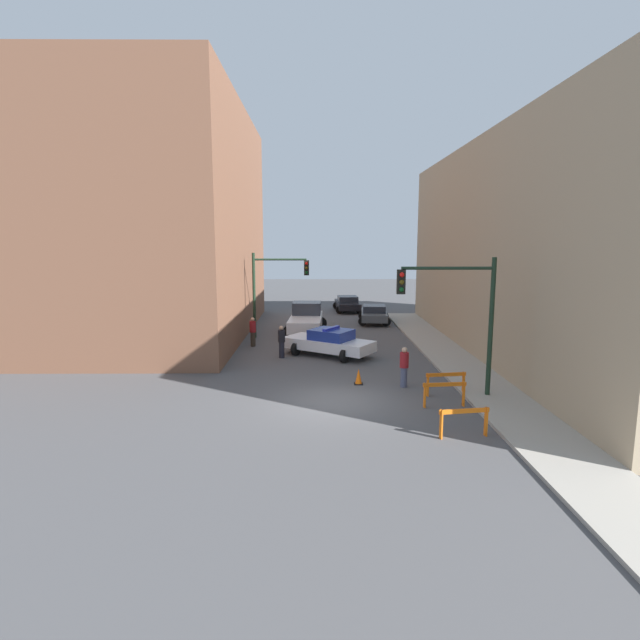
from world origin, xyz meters
The scene contains 17 objects.
ground_plane centered at (0.00, 0.00, 0.00)m, with size 120.00×120.00×0.00m, color #4C4C4F.
sidewalk_right centered at (6.20, 0.00, 0.06)m, with size 2.40×44.00×0.12m.
building_corner_left centered at (-12.00, 14.00, 7.00)m, with size 14.00×20.00×14.00m.
building_right centered at (13.40, 8.00, 5.51)m, with size 12.00×28.00×11.03m.
traffic_light_near centered at (4.73, 0.42, 3.53)m, with size 3.64×0.35×5.20m.
traffic_light_far centered at (-3.30, 12.37, 3.40)m, with size 3.44×0.35×5.20m.
police_car centered at (0.04, 7.46, 0.72)m, with size 4.95×4.12×1.52m.
white_truck centered at (-1.27, 14.11, 0.91)m, with size 2.78×5.48×1.90m.
parked_car_near centered at (3.59, 17.96, 0.67)m, with size 2.52×4.44×1.31m.
parked_car_mid centered at (2.04, 24.02, 0.67)m, with size 2.43×4.39×1.31m.
pedestrian_crossing centered at (-2.38, 7.03, 0.86)m, with size 0.42×0.42×1.66m.
pedestrian_corner centered at (-4.20, 9.84, 0.86)m, with size 0.47×0.47×1.66m.
pedestrian_sidewalk centered at (2.95, 1.84, 0.86)m, with size 0.51×0.51×1.66m.
barrier_front centered at (3.85, -3.46, 0.62)m, with size 1.59×0.38×0.90m.
barrier_mid centered at (3.97, -0.65, 0.62)m, with size 1.60×0.30×0.90m.
barrier_back centered at (4.37, 0.69, 0.62)m, with size 1.59×0.35×0.90m.
traffic_cone centered at (1.14, 2.25, 0.32)m, with size 0.36×0.36×0.66m.
Camera 1 is at (-0.63, -17.85, 5.91)m, focal length 28.00 mm.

